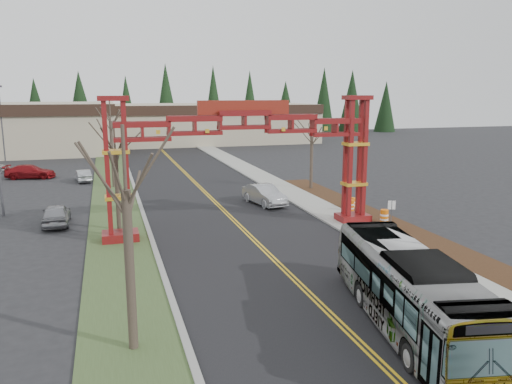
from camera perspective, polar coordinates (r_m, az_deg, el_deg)
name	(u,v)px	position (r m, az deg, el deg)	size (l,w,h in m)	color
ground	(391,374)	(18.00, 15.15, -19.42)	(200.00, 200.00, 0.00)	black
road	(221,208)	(39.97, -4.00, -1.85)	(12.00, 110.00, 0.02)	black
lane_line_left	(220,208)	(39.94, -4.17, -1.84)	(0.12, 100.00, 0.01)	gold
lane_line_right	(223,208)	(39.99, -3.83, -1.81)	(0.12, 100.00, 0.01)	gold
curb_right	(293,202)	(41.71, 4.26, -1.20)	(0.30, 110.00, 0.15)	gray
sidewalk_right	(309,201)	(42.24, 6.10, -1.08)	(2.60, 110.00, 0.14)	gray
landscape_strip	(453,252)	(31.00, 21.54, -6.43)	(2.60, 50.00, 0.12)	black
grass_median	(118,215)	(39.04, -15.53, -2.51)	(4.00, 110.00, 0.08)	#3A4D26
curb_left	(143,213)	(39.10, -12.83, -2.30)	(0.30, 110.00, 0.15)	gray
gateway_arch	(244,142)	(32.29, -1.36, 5.79)	(18.20, 1.60, 8.90)	maroon
retail_building_east	(208,123)	(94.93, -5.55, 7.88)	(38.00, 20.30, 7.00)	tan
conifer_treeline	(149,106)	(105.38, -12.18, 9.64)	(116.10, 5.60, 13.00)	black
transit_bus	(410,291)	(20.50, 17.20, -10.71)	(2.64, 11.30, 3.15)	#B6B7BE
silver_sedan	(264,195)	(41.02, 0.96, -0.32)	(1.74, 4.98, 1.64)	#A5A8AD
parked_car_near_a	(56,214)	(37.40, -21.86, -2.39)	(1.78, 4.42, 1.51)	#929398
parked_car_mid_a	(30,172)	(58.80, -24.39, 2.13)	(2.08, 5.12, 1.48)	maroon
parked_car_far_a	(83,176)	(54.74, -19.16, 1.78)	(1.33, 3.81, 1.25)	#A3A8AB
bare_tree_median_near	(126,191)	(17.38, -14.67, 0.08)	(3.34, 3.34, 8.05)	#382D26
bare_tree_median_mid	(115,151)	(33.67, -15.80, 4.48)	(2.98, 2.98, 7.33)	#382D26
bare_tree_median_far	(111,122)	(49.74, -16.29, 7.72)	(3.14, 3.14, 8.49)	#382D26
bare_tree_right_far	(312,137)	(47.28, 6.41, 6.23)	(3.01, 3.01, 6.97)	#382D26
light_pole_far	(1,118)	(75.27, -27.10, 7.57)	(0.87, 0.43, 10.02)	#3F3F44
street_sign	(391,210)	(33.98, 15.23, -1.95)	(0.46, 0.23, 2.12)	#3F3F44
barrel_south	(384,217)	(36.05, 14.45, -2.79)	(0.57, 0.57, 1.06)	orange
barrel_mid	(351,206)	(39.14, 10.78, -1.59)	(0.53, 0.53, 0.97)	orange
barrel_north	(353,203)	(40.20, 10.99, -1.30)	(0.50, 0.50, 0.92)	orange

